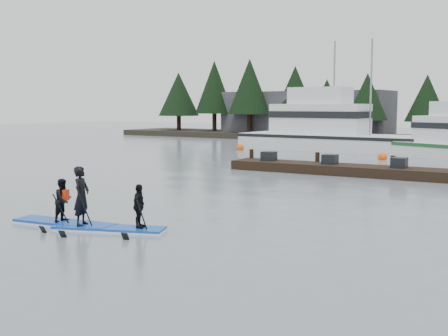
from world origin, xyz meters
The scene contains 10 objects.
ground centered at (0.00, 0.00, 0.00)m, with size 160.00×160.00×0.00m, color slate.
far_shore centered at (0.00, 42.00, 0.30)m, with size 70.00×8.00×0.60m, color #2D281E.
treeline centered at (0.00, 42.00, 0.00)m, with size 60.00×4.00×8.00m, color black, non-canonical shape.
waterfront_building centered at (-14.00, 44.00, 2.50)m, with size 18.00×6.00×5.00m, color #4C4C51.
fishing_boat_large centered at (-4.94, 30.09, 0.71)m, with size 16.71×5.01×9.49m.
floating_dock centered at (2.61, 15.20, 0.24)m, with size 14.64×1.95×0.49m, color black.
buoy_a centered at (-11.33, 25.92, 0.00)m, with size 0.60×0.60×0.60m, color #FF540C.
buoy_b centered at (0.62, 23.98, 0.00)m, with size 0.59×0.59×0.59m, color #FF540C.
paddleboard_solo centered at (-1.08, -0.96, 0.44)m, with size 3.32×1.25×1.83m.
paddleboard_duo centered at (0.41, -0.78, 0.63)m, with size 3.24×1.85×2.27m.
Camera 1 is at (11.58, -11.96, 3.48)m, focal length 45.00 mm.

